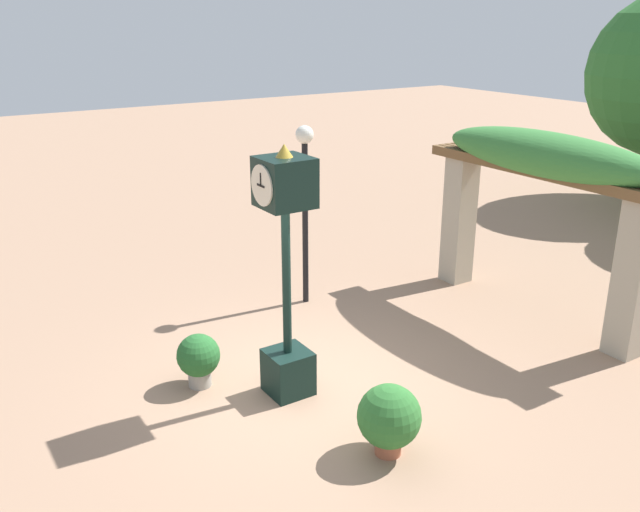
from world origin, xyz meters
The scene contains 6 objects.
ground_plane centered at (0.00, 0.00, 0.00)m, with size 60.00×60.00×0.00m, color #9E7A60.
pedestal_clock centered at (0.01, -0.26, 1.75)m, with size 0.60×0.65×3.31m.
pergola centered at (0.00, 4.43, 2.33)m, with size 4.56×1.04×3.03m.
potted_plant_near_left centered at (1.78, 0.01, 0.47)m, with size 0.73×0.73×0.85m.
potted_plant_near_right centered at (-0.79, -1.18, 0.42)m, with size 0.58×0.58×0.74m.
lamp_post centered at (-2.43, 1.53, 2.12)m, with size 0.30×0.30×3.06m.
Camera 1 is at (6.83, -4.19, 4.72)m, focal length 38.00 mm.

